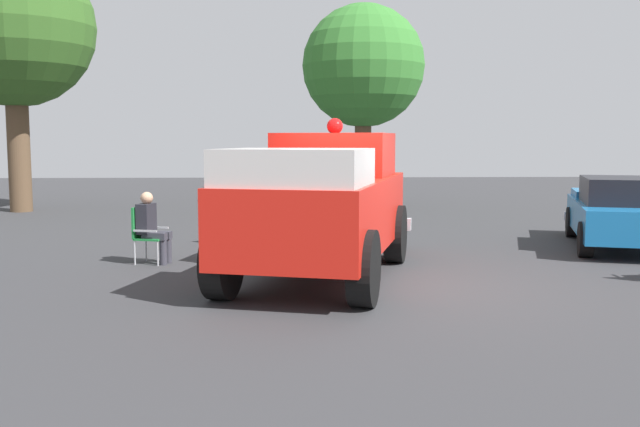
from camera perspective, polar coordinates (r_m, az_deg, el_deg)
ground_plane at (r=10.95m, az=3.57°, el=-5.76°), size 60.00×60.00×0.00m
vintage_fire_truck at (r=11.49m, az=0.26°, el=0.86°), size 3.70×6.31×2.59m
classic_hot_rod at (r=15.81m, az=23.07°, el=0.16°), size 3.05×4.71×1.46m
lawn_chair_near_truck at (r=13.10m, az=-13.89°, el=-1.35°), size 0.61×0.61×1.02m
lawn_chair_by_car at (r=15.03m, az=-6.79°, el=-0.28°), size 0.69×0.69×1.02m
spectator_seated at (r=13.03m, az=-13.39°, el=-0.90°), size 0.61×0.50×1.29m
oak_tree_left at (r=23.76m, az=-23.43°, el=13.52°), size 4.80×4.80×7.97m
oak_tree_right at (r=23.19m, az=3.51°, el=11.67°), size 3.91×3.91×6.51m
traffic_cone at (r=15.89m, az=1.53°, el=-0.92°), size 0.40×0.40×0.64m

